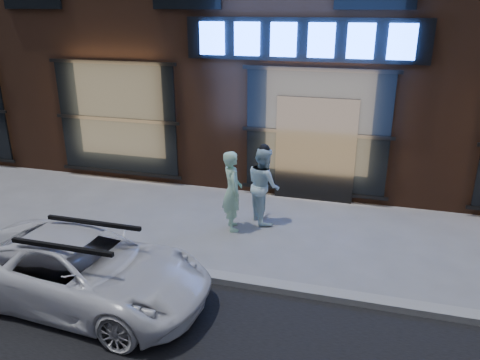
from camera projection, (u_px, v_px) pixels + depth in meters
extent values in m
plane|color=slate|center=(280.00, 290.00, 7.48)|extent=(90.00, 90.00, 0.00)
cube|color=gray|center=(280.00, 287.00, 7.46)|extent=(60.00, 0.25, 0.12)
cube|color=black|center=(303.00, 40.00, 9.88)|extent=(5.20, 0.06, 0.90)
cube|color=black|center=(315.00, 150.00, 10.59)|extent=(1.80, 0.10, 2.40)
cube|color=#FFBF72|center=(118.00, 119.00, 11.78)|extent=(3.00, 0.04, 2.60)
cube|color=black|center=(117.00, 119.00, 11.74)|extent=(3.20, 0.06, 2.80)
cube|color=#FFBF72|center=(316.00, 132.00, 10.51)|extent=(3.00, 0.04, 2.60)
cube|color=black|center=(316.00, 133.00, 10.47)|extent=(3.20, 0.06, 2.80)
cube|color=#2659FF|center=(212.00, 38.00, 10.33)|extent=(0.55, 0.12, 0.70)
cube|color=#2659FF|center=(247.00, 39.00, 10.12)|extent=(0.55, 0.12, 0.70)
cube|color=#2659FF|center=(284.00, 40.00, 9.92)|extent=(0.55, 0.12, 0.70)
cube|color=#2659FF|center=(321.00, 40.00, 9.72)|extent=(0.55, 0.12, 0.70)
cube|color=#2659FF|center=(361.00, 41.00, 9.51)|extent=(0.55, 0.12, 0.70)
cube|color=#2659FF|center=(402.00, 42.00, 9.31)|extent=(0.55, 0.12, 0.70)
imported|color=#B4EDCF|center=(232.00, 191.00, 9.29)|extent=(0.62, 0.71, 1.64)
imported|color=white|center=(264.00, 185.00, 9.65)|extent=(0.94, 0.99, 1.61)
imported|color=white|center=(83.00, 270.00, 7.04)|extent=(4.03, 2.06, 1.09)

